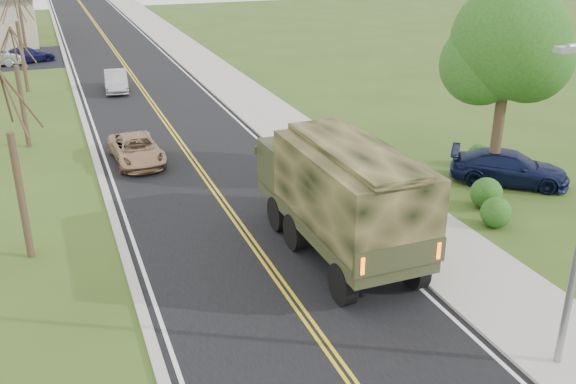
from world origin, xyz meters
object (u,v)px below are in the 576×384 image
sedan_silver (116,81)px  military_truck (341,191)px  pickup_navy (509,168)px  suv_champagne (136,149)px

sedan_silver → military_truck: bearing=-75.8°
pickup_navy → military_truck: bearing=146.8°
sedan_silver → pickup_navy: 25.90m
military_truck → sedan_silver: 25.82m
military_truck → sedan_silver: military_truck is taller
military_truck → sedan_silver: size_ratio=1.98×
suv_champagne → sedan_silver: bearing=83.4°
military_truck → suv_champagne: (-4.82, 11.28, -1.64)m
military_truck → pickup_navy: (9.22, 3.18, -1.56)m
pickup_navy → suv_champagne: bearing=97.8°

